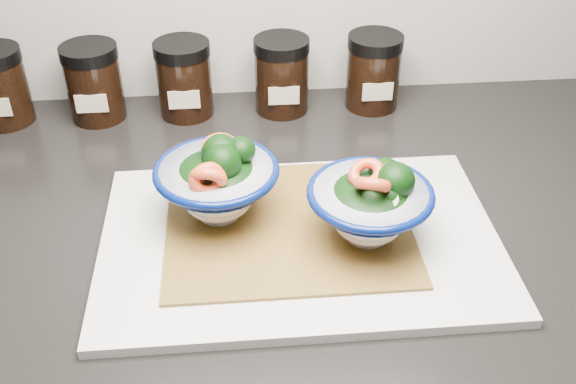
{
  "coord_description": "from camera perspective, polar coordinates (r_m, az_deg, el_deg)",
  "views": [
    {
      "loc": [
        0.05,
        0.78,
        1.4
      ],
      "look_at": [
        0.11,
        1.39,
        0.96
      ],
      "focal_mm": 42.0,
      "sensor_mm": 36.0,
      "label": 1
    }
  ],
  "objects": [
    {
      "name": "spice_jar_c",
      "position": [
        1.01,
        -8.78,
        9.45
      ],
      "size": [
        0.08,
        0.08,
        0.11
      ],
      "color": "black",
      "rests_on": "countertop"
    },
    {
      "name": "bowl_left",
      "position": [
        0.77,
        -5.94,
        0.93
      ],
      "size": [
        0.14,
        0.14,
        0.1
      ],
      "rotation": [
        0.0,
        0.0,
        -0.38
      ],
      "color": "white",
      "rests_on": "bamboo_mat"
    },
    {
      "name": "bowl_right",
      "position": [
        0.74,
        7.08,
        -1.02
      ],
      "size": [
        0.14,
        0.14,
        0.1
      ],
      "rotation": [
        0.0,
        0.0,
        -0.42
      ],
      "color": "white",
      "rests_on": "bamboo_mat"
    },
    {
      "name": "countertop",
      "position": [
        0.85,
        -7.67,
        -2.39
      ],
      "size": [
        3.5,
        0.6,
        0.04
      ],
      "primitive_type": "cube",
      "color": "black",
      "rests_on": "cabinet"
    },
    {
      "name": "cutting_board",
      "position": [
        0.77,
        1.01,
        -4.08
      ],
      "size": [
        0.45,
        0.3,
        0.01
      ],
      "primitive_type": "cube",
      "color": "beige",
      "rests_on": "countertop"
    },
    {
      "name": "spice_jar_e",
      "position": [
        1.03,
        7.24,
        10.1
      ],
      "size": [
        0.08,
        0.08,
        0.11
      ],
      "color": "black",
      "rests_on": "countertop"
    },
    {
      "name": "spice_jar_d",
      "position": [
        1.01,
        -0.54,
        9.88
      ],
      "size": [
        0.08,
        0.08,
        0.11
      ],
      "color": "black",
      "rests_on": "countertop"
    },
    {
      "name": "spice_jar_b",
      "position": [
        1.03,
        -16.12,
        8.91
      ],
      "size": [
        0.08,
        0.08,
        0.11
      ],
      "color": "black",
      "rests_on": "countertop"
    },
    {
      "name": "bamboo_mat",
      "position": [
        0.78,
        0.0,
        -2.73
      ],
      "size": [
        0.28,
        0.24,
        0.0
      ],
      "primitive_type": "cube",
      "color": "olive",
      "rests_on": "cutting_board"
    }
  ]
}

